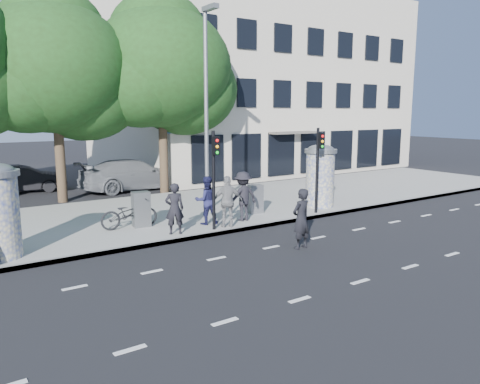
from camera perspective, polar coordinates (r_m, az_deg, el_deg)
ground at (r=13.69m, az=7.47°, el=-8.09°), size 120.00×120.00×0.00m
sidewalk at (r=19.71m, az=-7.18°, el=-2.30°), size 40.00×8.00×0.15m
curb at (r=16.38m, az=-0.83°, el=-4.73°), size 40.00×0.10×0.16m
lane_dash_near at (r=12.24m, az=14.44°, el=-10.53°), size 32.00×0.12×0.01m
lane_dash_far at (r=14.72m, az=3.82°, el=-6.74°), size 32.00×0.12×0.01m
ad_column_right at (r=20.19m, az=9.74°, el=2.14°), size 1.36×1.36×2.65m
traffic_pole_near at (r=15.86m, az=-3.15°, el=2.71°), size 0.22×0.31×3.40m
traffic_pole_far at (r=18.77m, az=9.52°, el=3.70°), size 0.22×0.31×3.40m
street_lamp at (r=18.90m, az=-4.06°, el=11.64°), size 0.25×0.93×8.00m
tree_near_left at (r=23.06m, az=-21.70°, el=13.82°), size 6.80×6.80×8.97m
tree_center at (r=24.33m, az=-9.59°, el=14.71°), size 7.00×7.00×9.30m
building at (r=36.24m, az=0.69°, el=12.70°), size 20.30×15.85×12.00m
ped_b at (r=15.61m, az=-7.99°, el=-2.02°), size 0.73×0.59×1.72m
ped_c at (r=16.87m, az=-4.11°, el=-1.01°), size 0.98×0.84×1.75m
ped_d at (r=17.36m, az=0.36°, el=-0.53°), size 1.20×0.70×1.84m
ped_e at (r=16.39m, az=-1.50°, el=-1.18°), size 1.22×0.99×1.82m
man_road at (r=14.46m, az=7.46°, el=-3.25°), size 0.74×0.54×1.88m
bicycle at (r=16.75m, az=-13.35°, el=-2.56°), size 0.86×2.04×1.05m
cabinet_left at (r=16.88m, az=-11.96°, el=-2.07°), size 0.65×0.51×1.25m
cabinet_right at (r=18.72m, az=1.89°, el=-0.85°), size 0.61×0.49×1.14m
car_mid at (r=26.86m, az=-24.96°, el=1.45°), size 2.08×4.41×1.40m
car_right at (r=25.70m, az=-12.89°, el=2.08°), size 2.66×5.83×1.66m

